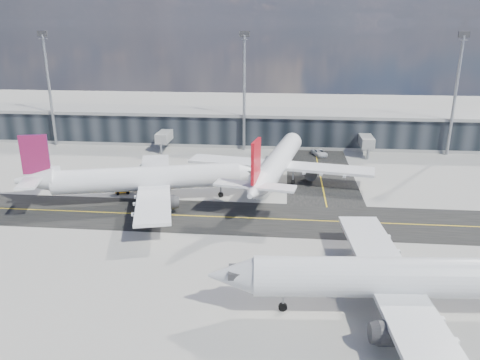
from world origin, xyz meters
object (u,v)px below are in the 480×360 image
at_px(baggage_tug, 124,189).
at_px(service_van, 319,153).
at_px(airliner_near, 412,278).
at_px(airliner_redtail, 277,163).
at_px(airliner_af, 144,179).

xyz_separation_m(baggage_tug, service_van, (38.51, 30.59, -0.08)).
bearing_deg(baggage_tug, airliner_near, 31.16).
xyz_separation_m(airliner_near, baggage_tug, (-44.21, 34.24, -3.49)).
bearing_deg(airliner_redtail, airliner_af, -141.84).
distance_m(airliner_af, airliner_redtail, 26.58).
distance_m(airliner_redtail, baggage_tug, 30.23).
distance_m(airliner_af, service_van, 47.85).
height_order(airliner_redtail, service_van, airliner_redtail).
xyz_separation_m(airliner_redtail, baggage_tug, (-28.68, -8.90, -3.49)).
height_order(airliner_af, baggage_tug, airliner_af).
relative_size(airliner_redtail, service_van, 8.01).
bearing_deg(airliner_af, baggage_tug, -139.04).
bearing_deg(airliner_redtail, baggage_tug, -152.64).
relative_size(airliner_near, baggage_tug, 14.85).
bearing_deg(airliner_af, service_van, 121.26).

